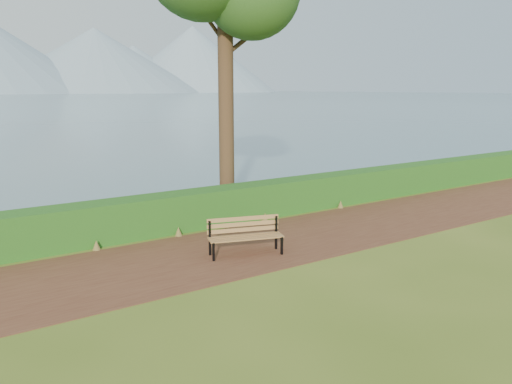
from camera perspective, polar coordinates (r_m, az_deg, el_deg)
ground at (r=11.86m, az=0.21°, el=-6.61°), size 140.00×140.00×0.00m
path at (r=12.10m, az=-0.58°, el=-6.21°), size 40.00×3.40×0.01m
hedge at (r=13.88m, az=-5.70°, el=-1.77°), size 32.00×0.85×1.00m
bench at (r=11.43m, az=-1.28°, el=-4.75°), size 1.76×0.97×0.85m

